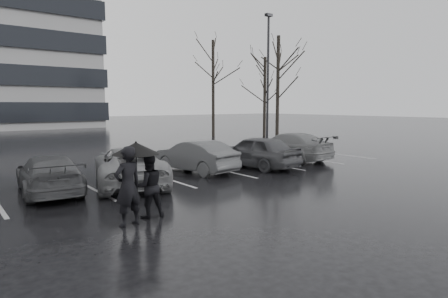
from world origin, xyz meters
TOP-DOWN VIEW (x-y plane):
  - ground at (0.00, 0.00)m, footprint 160.00×160.00m
  - car_main at (2.26, 1.93)m, footprint 2.23×4.41m
  - car_west_a at (-0.50, 2.67)m, footprint 2.00×4.17m
  - car_west_b at (-3.72, 1.95)m, footprint 3.63×5.29m
  - car_west_c at (-6.27, 2.30)m, footprint 2.13×4.34m
  - car_east at (5.13, 2.58)m, footprint 2.06×4.85m
  - pedestrian_left at (-5.63, -2.29)m, footprint 0.75×0.56m
  - pedestrian_right at (-4.96, -1.98)m, footprint 0.86×0.73m
  - umbrella at (-5.28, -2.03)m, footprint 1.14×1.14m
  - lamp_post at (7.61, 6.64)m, footprint 0.46×0.46m
  - stall_stripes at (-0.80, 2.50)m, footprint 19.72×5.00m
  - tree_east at (12.00, 10.00)m, footprint 0.26×0.26m
  - tree_ne at (14.50, 14.00)m, footprint 0.26×0.26m
  - tree_north at (11.00, 17.00)m, footprint 0.26×0.26m

SIDE VIEW (x-z plane):
  - ground at x=0.00m, z-range 0.00..0.00m
  - stall_stripes at x=-0.80m, z-range 0.00..0.00m
  - car_west_c at x=-6.27m, z-range 0.00..1.22m
  - car_west_a at x=-0.50m, z-range 0.00..1.32m
  - car_west_b at x=-3.72m, z-range 0.00..1.34m
  - car_east at x=5.13m, z-range 0.00..1.39m
  - car_main at x=2.26m, z-range 0.00..1.44m
  - pedestrian_right at x=-4.96m, z-range 0.00..1.59m
  - pedestrian_left at x=-5.63m, z-range 0.00..1.86m
  - umbrella at x=-5.28m, z-range 0.79..2.73m
  - tree_ne at x=14.50m, z-range 0.00..7.00m
  - lamp_post at x=7.61m, z-range -0.35..7.99m
  - tree_east at x=12.00m, z-range 0.00..8.00m
  - tree_north at x=11.00m, z-range 0.00..8.50m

